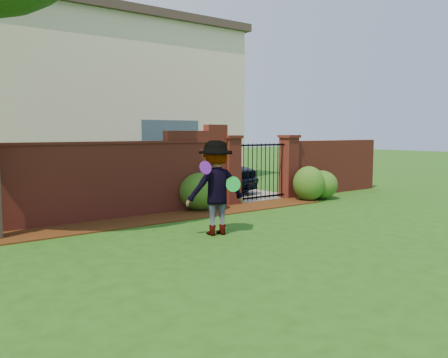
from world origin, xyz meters
TOP-DOWN VIEW (x-y plane):
  - ground at (0.00, 0.00)m, footprint 80.00×80.00m
  - mulch_bed at (-0.95, 3.34)m, footprint 11.10×1.08m
  - brick_wall at (-2.01, 4.00)m, footprint 8.70×0.31m
  - brick_wall_return at (6.60, 4.00)m, footprint 4.00×0.25m
  - pillar_left at (2.40, 4.00)m, footprint 0.50×0.50m
  - pillar_right at (4.60, 4.00)m, footprint 0.50×0.50m
  - iron_gate at (3.50, 4.00)m, footprint 1.78×0.03m
  - driveway at (3.50, 8.00)m, footprint 3.20×8.00m
  - house at (1.00, 12.00)m, footprint 12.40×6.40m
  - car at (3.23, 6.73)m, footprint 2.75×4.88m
  - shrub_left at (1.27, 3.75)m, footprint 1.17×1.17m
  - shrub_middle at (4.62, 3.21)m, footprint 0.91×0.91m
  - shrub_right at (5.21, 3.25)m, footprint 0.95×0.95m
  - man at (-0.07, 1.27)m, footprint 1.30×0.94m
  - frisbee_purple at (-0.42, 1.13)m, footprint 0.25×0.08m
  - frisbee_green at (0.18, 1.07)m, footprint 0.30×0.16m

SIDE VIEW (x-z plane):
  - ground at x=0.00m, z-range -0.01..0.00m
  - driveway at x=3.50m, z-range 0.00..0.01m
  - mulch_bed at x=-0.95m, z-range 0.00..0.03m
  - shrub_right at x=5.21m, z-range 0.00..0.84m
  - shrub_left at x=1.27m, z-range 0.00..0.96m
  - shrub_middle at x=4.62m, z-range 0.00..1.00m
  - car at x=3.23m, z-range 0.00..1.57m
  - brick_wall_return at x=6.60m, z-range 0.00..1.70m
  - iron_gate at x=3.50m, z-range 0.05..1.65m
  - man at x=-0.07m, z-range 0.00..1.81m
  - brick_wall at x=-2.01m, z-range -0.15..2.01m
  - pillar_left at x=2.40m, z-range 0.02..1.90m
  - pillar_right at x=4.60m, z-range 0.02..1.90m
  - frisbee_green at x=0.18m, z-range 0.83..1.13m
  - frisbee_purple at x=-0.42m, z-range 1.19..1.45m
  - house at x=1.00m, z-range 0.01..6.31m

